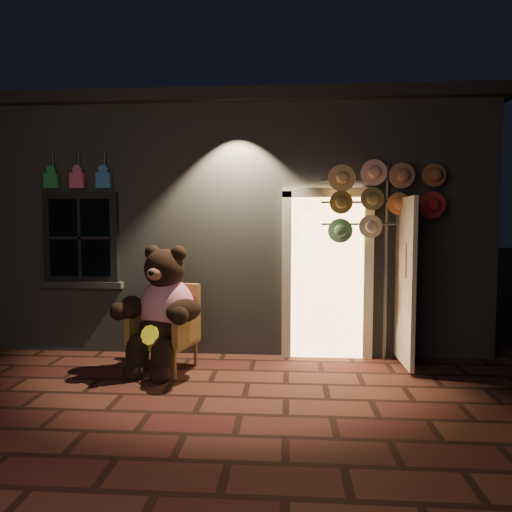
{
  "coord_description": "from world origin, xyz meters",
  "views": [
    {
      "loc": [
        0.84,
        -4.44,
        1.73
      ],
      "look_at": [
        0.46,
        1.0,
        1.35
      ],
      "focal_mm": 32.0,
      "sensor_mm": 36.0,
      "label": 1
    }
  ],
  "objects": [
    {
      "name": "ground",
      "position": [
        0.0,
        0.0,
        0.0
      ],
      "size": [
        60.0,
        60.0,
        0.0
      ],
      "primitive_type": "plane",
      "color": "#532D20",
      "rests_on": "ground"
    },
    {
      "name": "shop_building",
      "position": [
        0.0,
        3.99,
        1.74
      ],
      "size": [
        7.3,
        5.95,
        3.51
      ],
      "color": "slate",
      "rests_on": "ground"
    },
    {
      "name": "wicker_armchair",
      "position": [
        -0.59,
        0.88,
        0.5
      ],
      "size": [
        0.82,
        0.78,
        1.01
      ],
      "rotation": [
        0.0,
        0.0,
        -0.26
      ],
      "color": "#A2673E",
      "rests_on": "ground"
    },
    {
      "name": "teddy_bear",
      "position": [
        -0.62,
        0.76,
        0.72
      ],
      "size": [
        1.07,
        0.95,
        1.52
      ],
      "rotation": [
        0.0,
        0.0,
        -0.26
      ],
      "color": "#BE1441",
      "rests_on": "ground"
    },
    {
      "name": "hat_rack",
      "position": [
        1.97,
        1.28,
        2.03
      ],
      "size": [
        1.49,
        0.22,
        2.48
      ],
      "color": "#59595E",
      "rests_on": "ground"
    }
  ]
}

